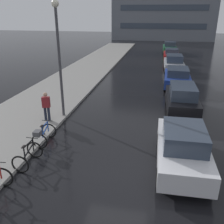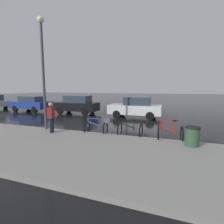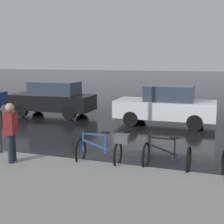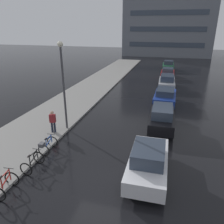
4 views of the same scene
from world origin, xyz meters
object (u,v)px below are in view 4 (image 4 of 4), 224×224
(bicycle_nearest, at_px, (5,185))
(bicycle_second, at_px, (33,162))
(car_white, at_px, (148,162))
(car_black, at_px, (162,117))
(streetlamp, at_px, (63,78))
(car_red, at_px, (168,73))
(car_blue, at_px, (165,96))
(bicycle_third, at_px, (47,145))
(pedestrian, at_px, (53,121))
(car_silver, at_px, (167,82))
(car_green, at_px, (168,66))

(bicycle_nearest, height_order, bicycle_second, bicycle_nearest)
(car_white, xyz_separation_m, car_black, (0.32, 5.70, 0.03))
(car_white, distance_m, streetlamp, 7.79)
(car_red, bearing_deg, bicycle_second, -104.02)
(car_black, bearing_deg, car_blue, 90.18)
(car_blue, height_order, streetlamp, streetlamp)
(car_white, height_order, car_black, car_black)
(bicycle_third, relative_size, car_black, 0.33)
(bicycle_nearest, relative_size, pedestrian, 0.67)
(bicycle_third, bearing_deg, bicycle_nearest, -89.90)
(car_white, relative_size, streetlamp, 0.70)
(bicycle_third, distance_m, car_black, 8.05)
(bicycle_third, height_order, car_blue, car_blue)
(bicycle_nearest, bearing_deg, car_silver, 72.88)
(bicycle_nearest, xyz_separation_m, car_white, (5.91, 2.84, 0.43))
(car_silver, distance_m, pedestrian, 15.89)
(bicycle_nearest, distance_m, bicycle_third, 3.47)
(car_blue, xyz_separation_m, pedestrian, (-7.05, -8.24, 0.15))
(pedestrian, bearing_deg, car_black, 21.76)
(car_white, relative_size, car_black, 1.01)
(car_red, distance_m, car_green, 5.90)
(car_black, distance_m, pedestrian, 7.61)
(car_white, height_order, car_red, car_white)
(bicycle_third, relative_size, car_red, 0.35)
(car_black, xyz_separation_m, car_blue, (-0.02, 5.42, -0.06))
(bicycle_second, relative_size, car_red, 0.29)
(car_black, relative_size, car_silver, 0.95)
(car_black, xyz_separation_m, car_green, (-0.28, 22.95, -0.04))
(bicycle_nearest, height_order, car_black, car_black)
(car_white, height_order, car_silver, car_white)
(streetlamp, bearing_deg, bicycle_third, -85.21)
(bicycle_third, bearing_deg, car_silver, 69.54)
(pedestrian, bearing_deg, car_green, 75.24)
(car_red, bearing_deg, bicycle_nearest, -103.32)
(bicycle_nearest, distance_m, streetlamp, 7.38)
(car_red, xyz_separation_m, car_green, (-0.11, 5.90, 0.07))
(bicycle_second, relative_size, car_black, 0.27)
(car_blue, bearing_deg, streetlamp, -131.26)
(bicycle_third, relative_size, pedestrian, 0.81)
(bicycle_third, distance_m, car_blue, 12.20)
(bicycle_third, height_order, streetlamp, streetlamp)
(bicycle_nearest, relative_size, car_red, 0.29)
(car_white, bearing_deg, car_red, 89.63)
(car_white, relative_size, car_silver, 0.96)
(bicycle_third, height_order, car_black, car_black)
(bicycle_nearest, bearing_deg, bicycle_third, 90.10)
(pedestrian, bearing_deg, car_red, 70.86)
(car_silver, height_order, pedestrian, pedestrian)
(bicycle_second, bearing_deg, bicycle_third, 94.82)
(car_black, xyz_separation_m, car_red, (-0.17, 17.05, -0.11))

